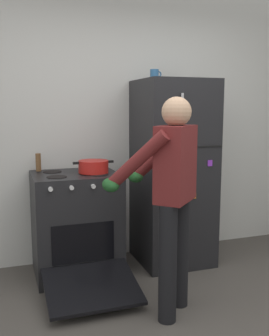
{
  "coord_description": "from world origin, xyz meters",
  "views": [
    {
      "loc": [
        -1.12,
        -1.87,
        1.52
      ],
      "look_at": [
        -0.02,
        1.32,
        1.0
      ],
      "focal_mm": 41.64,
      "sensor_mm": 36.0,
      "label": 1
    }
  ],
  "objects_px": {
    "red_pot": "(93,167)",
    "stove_range": "(77,225)",
    "coffee_mug": "(155,74)",
    "person_cook": "(170,187)",
    "pepper_mill": "(38,162)",
    "refrigerator": "(173,173)"
  },
  "relations": [
    {
      "from": "coffee_mug",
      "to": "person_cook",
      "type": "bearing_deg",
      "value": -105.19
    },
    {
      "from": "refrigerator",
      "to": "pepper_mill",
      "type": "distance_m",
      "value": 1.29
    },
    {
      "from": "coffee_mug",
      "to": "red_pot",
      "type": "bearing_deg",
      "value": -170.91
    },
    {
      "from": "stove_range",
      "to": "pepper_mill",
      "type": "xyz_separation_m",
      "value": [
        -0.3,
        0.22,
        0.57
      ]
    },
    {
      "from": "refrigerator",
      "to": "stove_range",
      "type": "distance_m",
      "value": 1.06
    },
    {
      "from": "red_pot",
      "to": "stove_range",
      "type": "bearing_deg",
      "value": 168.7
    },
    {
      "from": "person_cook",
      "to": "red_pot",
      "type": "distance_m",
      "value": 0.95
    },
    {
      "from": "refrigerator",
      "to": "coffee_mug",
      "type": "xyz_separation_m",
      "value": [
        -0.18,
        0.05,
        0.94
      ]
    },
    {
      "from": "pepper_mill",
      "to": "coffee_mug",
      "type": "bearing_deg",
      "value": -7.87
    },
    {
      "from": "stove_range",
      "to": "coffee_mug",
      "type": "relative_size",
      "value": 10.99
    },
    {
      "from": "coffee_mug",
      "to": "pepper_mill",
      "type": "bearing_deg",
      "value": 172.13
    },
    {
      "from": "refrigerator",
      "to": "stove_range",
      "type": "relative_size",
      "value": 1.45
    },
    {
      "from": "stove_range",
      "to": "person_cook",
      "type": "bearing_deg",
      "value": -60.13
    },
    {
      "from": "refrigerator",
      "to": "red_pot",
      "type": "height_order",
      "value": "refrigerator"
    },
    {
      "from": "refrigerator",
      "to": "person_cook",
      "type": "relative_size",
      "value": 1.12
    },
    {
      "from": "stove_range",
      "to": "person_cook",
      "type": "height_order",
      "value": "person_cook"
    },
    {
      "from": "stove_range",
      "to": "red_pot",
      "type": "height_order",
      "value": "red_pot"
    },
    {
      "from": "red_pot",
      "to": "coffee_mug",
      "type": "bearing_deg",
      "value": 9.09
    },
    {
      "from": "person_cook",
      "to": "pepper_mill",
      "type": "relative_size",
      "value": 9.71
    },
    {
      "from": "person_cook",
      "to": "red_pot",
      "type": "height_order",
      "value": "person_cook"
    },
    {
      "from": "refrigerator",
      "to": "red_pot",
      "type": "relative_size",
      "value": 4.84
    },
    {
      "from": "person_cook",
      "to": "pepper_mill",
      "type": "distance_m",
      "value": 1.39
    }
  ]
}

